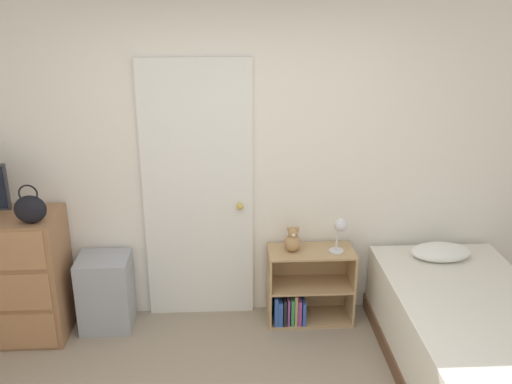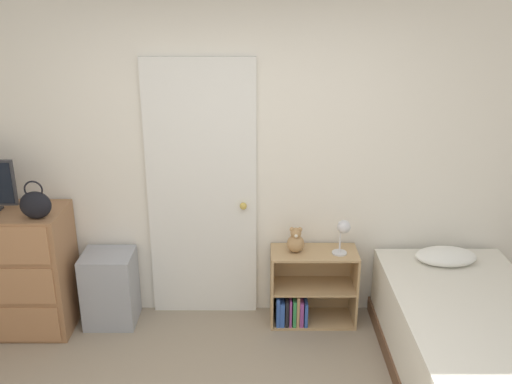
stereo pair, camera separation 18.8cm
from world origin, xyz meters
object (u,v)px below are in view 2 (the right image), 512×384
object	(u,v)px
handbag	(33,205)
desk_lamp	(341,230)
bed	(469,345)
storage_bin	(108,288)
bookshelf	(304,292)
dresser	(5,271)
teddy_bear	(293,241)

from	to	relation	value
handbag	desk_lamp	distance (m)	2.26
handbag	bed	distance (m)	3.17
storage_bin	bookshelf	distance (m)	1.56
dresser	storage_bin	distance (m)	0.78
handbag	storage_bin	world-z (taller)	handbag
bed	bookshelf	bearing A→B (deg)	143.64
dresser	teddy_bear	distance (m)	2.23
dresser	bed	distance (m)	3.44
bookshelf	teddy_bear	xyz separation A→B (m)	(-0.09, -0.00, 0.45)
handbag	storage_bin	size ratio (longest dim) A/B	0.48
storage_bin	bed	distance (m)	2.71
dresser	desk_lamp	distance (m)	2.60
teddy_bear	bed	xyz separation A→B (m)	(1.14, -0.77, -0.41)
teddy_bear	handbag	bearing A→B (deg)	-173.03
bookshelf	bed	distance (m)	1.30
storage_bin	desk_lamp	distance (m)	1.89
storage_bin	teddy_bear	bearing A→B (deg)	0.60
dresser	bookshelf	bearing A→B (deg)	2.28
dresser	desk_lamp	size ratio (longest dim) A/B	3.50
bookshelf	handbag	bearing A→B (deg)	-173.26
handbag	bookshelf	bearing A→B (deg)	6.74
handbag	desk_lamp	size ratio (longest dim) A/B	1.01
bed	teddy_bear	bearing A→B (deg)	146.06
handbag	bookshelf	size ratio (longest dim) A/B	0.42
handbag	desk_lamp	xyz separation A→B (m)	(2.23, 0.18, -0.28)
desk_lamp	bed	distance (m)	1.19
bookshelf	teddy_bear	size ratio (longest dim) A/B	3.27
storage_bin	dresser	bearing A→B (deg)	-174.45
desk_lamp	bed	world-z (taller)	desk_lamp
teddy_bear	desk_lamp	distance (m)	0.38
dresser	bed	world-z (taller)	dresser
teddy_bear	storage_bin	bearing A→B (deg)	-179.40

